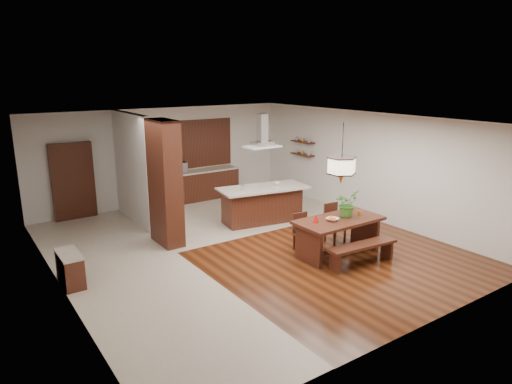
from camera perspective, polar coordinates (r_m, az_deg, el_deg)
room_shell at (r=10.10m, az=-1.41°, el=4.22°), size 9.00×9.04×2.92m
tile_hallway at (r=9.56m, az=-15.48°, el=-9.88°), size 2.50×9.00×0.01m
tile_kitchen at (r=13.29m, az=-2.73°, el=-2.38°), size 5.50×4.00×0.01m
soffit_band at (r=9.98m, az=-1.44°, el=8.87°), size 8.00×9.00×0.02m
partition_pier at (r=10.62m, az=-11.30°, el=1.08°), size 0.45×1.00×2.90m
partition_stub at (r=12.53m, az=-15.14°, el=2.90°), size 0.18×2.40×2.90m
hallway_console at (r=9.37m, az=-22.20°, el=-8.89°), size 0.37×0.88×0.63m
hallway_doorway at (r=13.31m, az=-21.90°, el=1.25°), size 1.10×0.20×2.10m
rear_counter at (r=14.48m, az=-7.15°, el=0.87°), size 2.60×0.62×0.95m
kitchen_window at (r=14.46m, az=-7.79°, el=5.98°), size 2.60×0.08×1.50m
shelf_lower at (r=14.55m, az=5.81°, el=4.70°), size 0.26×0.90×0.04m
shelf_upper at (r=14.49m, az=5.85°, el=6.26°), size 0.26×0.90×0.04m
dining_table at (r=10.16m, az=10.28°, el=-4.48°), size 1.96×0.98×0.82m
dining_bench at (r=9.83m, az=13.09°, el=-7.59°), size 1.66×0.49×0.46m
dining_chair_left at (r=10.31m, az=5.95°, el=-5.07°), size 0.43×0.43×0.85m
dining_chair_right at (r=10.93m, az=9.89°, el=-3.87°), size 0.43×0.43×0.92m
pendant_lantern at (r=9.75m, az=10.72°, el=4.69°), size 0.64×0.64×1.31m
foliage_plant at (r=10.22m, az=11.25°, el=-1.40°), size 0.65×0.61×0.59m
fruit_bowl at (r=9.93m, az=9.53°, el=-3.39°), size 0.33×0.33×0.06m
napkin_cone at (r=9.74m, az=7.50°, el=-3.26°), size 0.15×0.15×0.20m
gold_ornament at (r=10.41m, az=12.79°, el=-2.57°), size 0.08×0.08×0.11m
kitchen_island at (r=12.18m, az=0.78°, el=-1.52°), size 2.49×1.39×0.97m
range_hood at (r=11.79m, az=0.80°, el=7.70°), size 0.90×0.55×0.87m
island_cup at (r=12.24m, az=2.67°, el=1.09°), size 0.17×0.17×0.11m
microwave at (r=13.98m, az=-9.98°, el=2.96°), size 0.67×0.52×0.33m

